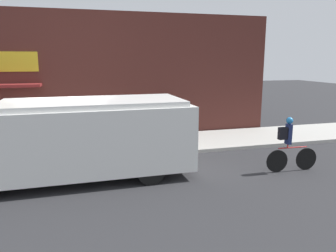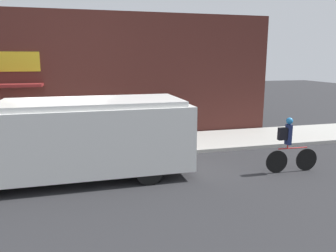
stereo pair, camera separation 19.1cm
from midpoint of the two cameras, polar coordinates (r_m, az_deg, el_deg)
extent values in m
plane|color=#2B2B2D|center=(11.08, -17.53, -6.30)|extent=(70.00, 70.00, 0.00)
cube|color=#ADAAA3|center=(12.46, -17.35, -4.02)|extent=(28.00, 2.91, 0.13)
cube|color=#4C231E|center=(13.65, -17.82, 8.03)|extent=(17.48, 0.18, 5.17)
cube|color=white|center=(9.44, -13.19, -1.80)|extent=(5.32, 2.40, 1.78)
cube|color=white|center=(9.27, -13.46, 4.00)|extent=(4.90, 2.21, 0.14)
cube|color=red|center=(10.86, -21.32, -0.08)|extent=(0.03, 0.44, 0.44)
cylinder|color=black|center=(10.76, -6.02, -4.18)|extent=(0.78, 0.27, 0.78)
cylinder|color=black|center=(8.85, -3.68, -7.64)|extent=(0.78, 0.27, 0.78)
cylinder|color=black|center=(10.75, 22.45, -5.32)|extent=(0.68, 0.07, 0.68)
cylinder|color=black|center=(10.23, 17.94, -5.84)|extent=(0.68, 0.07, 0.68)
cylinder|color=red|center=(10.38, 20.40, -3.53)|extent=(0.93, 0.08, 0.04)
cylinder|color=red|center=(10.27, 19.62, -3.28)|extent=(0.04, 0.04, 0.12)
cube|color=navy|center=(10.19, 19.76, -1.33)|extent=(0.13, 0.21, 0.60)
sphere|color=#2375B7|center=(10.11, 19.92, 0.90)|extent=(0.20, 0.20, 0.20)
cube|color=black|center=(10.08, 18.86, -1.22)|extent=(0.27, 0.15, 0.36)
cylinder|color=#38383D|center=(13.74, -0.27, 0.15)|extent=(0.55, 0.55, 0.90)
cylinder|color=black|center=(13.66, -0.27, 2.08)|extent=(0.56, 0.56, 0.04)
camera|label=1|loc=(0.10, -90.50, -0.10)|focal=35.00mm
camera|label=2|loc=(0.10, 89.50, 0.10)|focal=35.00mm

